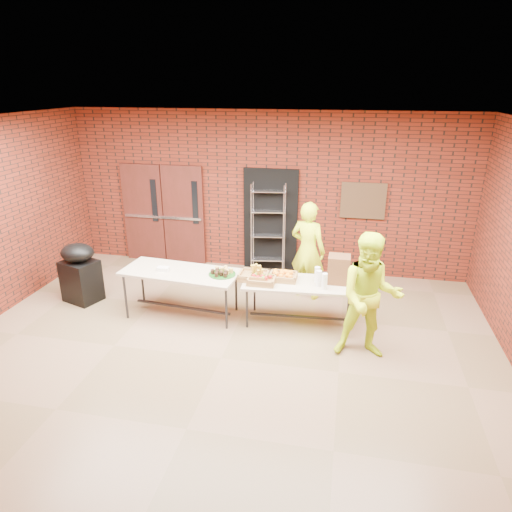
{
  "coord_description": "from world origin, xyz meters",
  "views": [
    {
      "loc": [
        1.6,
        -5.32,
        3.69
      ],
      "look_at": [
        0.22,
        1.4,
        1.05
      ],
      "focal_mm": 32.0,
      "sensor_mm": 36.0,
      "label": 1
    }
  ],
  "objects_px": {
    "coffee_dispenser": "(339,269)",
    "wire_rack": "(268,228)",
    "volunteer_woman": "(308,251)",
    "volunteer_man": "(370,297)",
    "covered_grill": "(80,272)",
    "table_left": "(181,275)",
    "table_right": "(299,286)"
  },
  "relations": [
    {
      "from": "table_right",
      "to": "coffee_dispenser",
      "type": "bearing_deg",
      "value": 8.29
    },
    {
      "from": "covered_grill",
      "to": "volunteer_man",
      "type": "bearing_deg",
      "value": 10.16
    },
    {
      "from": "table_left",
      "to": "covered_grill",
      "type": "relative_size",
      "value": 1.86
    },
    {
      "from": "wire_rack",
      "to": "volunteer_woman",
      "type": "xyz_separation_m",
      "value": [
        0.9,
        -1.05,
        -0.03
      ]
    },
    {
      "from": "wire_rack",
      "to": "table_right",
      "type": "distance_m",
      "value": 2.28
    },
    {
      "from": "coffee_dispenser",
      "to": "covered_grill",
      "type": "height_order",
      "value": "coffee_dispenser"
    },
    {
      "from": "table_left",
      "to": "table_right",
      "type": "height_order",
      "value": "table_left"
    },
    {
      "from": "coffee_dispenser",
      "to": "wire_rack",
      "type": "bearing_deg",
      "value": 126.94
    },
    {
      "from": "wire_rack",
      "to": "table_right",
      "type": "xyz_separation_m",
      "value": [
        0.88,
        -2.09,
        -0.25
      ]
    },
    {
      "from": "table_left",
      "to": "table_right",
      "type": "relative_size",
      "value": 1.09
    },
    {
      "from": "covered_grill",
      "to": "volunteer_woman",
      "type": "bearing_deg",
      "value": 33.11
    },
    {
      "from": "wire_rack",
      "to": "table_left",
      "type": "height_order",
      "value": "wire_rack"
    },
    {
      "from": "volunteer_woman",
      "to": "volunteer_man",
      "type": "distance_m",
      "value": 2.03
    },
    {
      "from": "covered_grill",
      "to": "volunteer_woman",
      "type": "height_order",
      "value": "volunteer_woman"
    },
    {
      "from": "coffee_dispenser",
      "to": "volunteer_woman",
      "type": "height_order",
      "value": "volunteer_woman"
    },
    {
      "from": "table_right",
      "to": "coffee_dispenser",
      "type": "distance_m",
      "value": 0.67
    },
    {
      "from": "table_left",
      "to": "volunteer_woman",
      "type": "bearing_deg",
      "value": 35.07
    },
    {
      "from": "covered_grill",
      "to": "volunteer_man",
      "type": "height_order",
      "value": "volunteer_man"
    },
    {
      "from": "coffee_dispenser",
      "to": "volunteer_woman",
      "type": "xyz_separation_m",
      "value": [
        -0.57,
        0.91,
        -0.06
      ]
    },
    {
      "from": "table_right",
      "to": "volunteer_woman",
      "type": "distance_m",
      "value": 1.06
    },
    {
      "from": "table_left",
      "to": "covered_grill",
      "type": "xyz_separation_m",
      "value": [
        -1.94,
        0.15,
        -0.19
      ]
    },
    {
      "from": "table_right",
      "to": "covered_grill",
      "type": "xyz_separation_m",
      "value": [
        -3.88,
        0.07,
        -0.13
      ]
    },
    {
      "from": "wire_rack",
      "to": "table_right",
      "type": "height_order",
      "value": "wire_rack"
    },
    {
      "from": "table_left",
      "to": "coffee_dispenser",
      "type": "height_order",
      "value": "coffee_dispenser"
    },
    {
      "from": "coffee_dispenser",
      "to": "table_right",
      "type": "bearing_deg",
      "value": -167.8
    },
    {
      "from": "wire_rack",
      "to": "coffee_dispenser",
      "type": "xyz_separation_m",
      "value": [
        1.47,
        -1.96,
        0.03
      ]
    },
    {
      "from": "table_left",
      "to": "volunteer_man",
      "type": "bearing_deg",
      "value": -6.42
    },
    {
      "from": "covered_grill",
      "to": "wire_rack",
      "type": "bearing_deg",
      "value": 53.07
    },
    {
      "from": "table_left",
      "to": "volunteer_woman",
      "type": "height_order",
      "value": "volunteer_woman"
    },
    {
      "from": "volunteer_woman",
      "to": "volunteer_man",
      "type": "height_order",
      "value": "volunteer_man"
    },
    {
      "from": "volunteer_man",
      "to": "coffee_dispenser",
      "type": "bearing_deg",
      "value": 114.08
    },
    {
      "from": "volunteer_woman",
      "to": "volunteer_man",
      "type": "relative_size",
      "value": 0.97
    }
  ]
}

